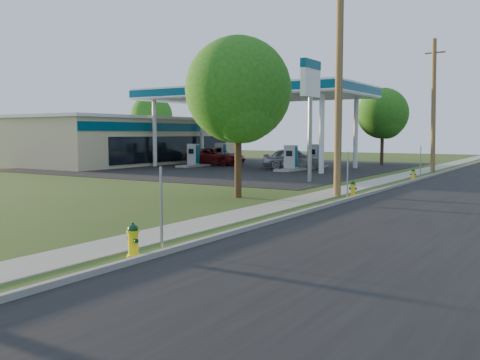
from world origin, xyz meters
name	(u,v)px	position (x,y,z in m)	size (l,w,h in m)	color
road	(413,231)	(4.50, 10.00, 0.01)	(8.00, 120.00, 0.02)	black
curb	(286,217)	(0.50, 10.00, 0.07)	(0.15, 120.00, 0.15)	gray
sidewalk	(240,215)	(-1.25, 10.00, 0.01)	(1.50, 120.00, 0.03)	gray
forecourt	(232,166)	(-16.00, 32.00, 0.01)	(26.00, 28.00, 0.02)	black
utility_pole_mid	(339,83)	(-0.60, 17.00, 4.95)	(1.40, 0.32, 9.80)	brown
utility_pole_far	(434,105)	(-0.60, 35.00, 4.80)	(1.40, 0.32, 9.50)	brown
sign_post_near	(161,210)	(0.25, 4.20, 1.00)	(0.05, 0.04, 2.00)	gray
sign_post_mid	(348,176)	(0.25, 16.00, 1.00)	(0.05, 0.04, 2.00)	gray
sign_post_far	(421,162)	(0.25, 28.20, 1.00)	(0.05, 0.04, 2.00)	gray
gas_canopy	(252,94)	(-14.00, 32.00, 5.90)	(18.18, 9.18, 6.40)	silver
fuel_pump_nw	(193,158)	(-18.50, 30.00, 0.72)	(1.20, 3.20, 1.90)	gray
fuel_pump_ne	(291,161)	(-9.50, 30.00, 0.72)	(1.20, 3.20, 1.90)	gray
fuel_pump_sw	(220,156)	(-18.50, 34.00, 0.72)	(1.20, 3.20, 1.90)	gray
fuel_pump_se	(313,159)	(-9.50, 34.00, 0.72)	(1.20, 3.20, 1.90)	gray
convenience_store	(134,140)	(-26.98, 32.00, 2.13)	(10.40, 22.40, 4.25)	tan
price_pylon	(310,85)	(-4.50, 22.50, 5.43)	(0.34, 2.04, 6.85)	gray
tree_verge	(239,94)	(-3.90, 14.10, 4.43)	(4.54, 4.54, 6.88)	#342113
tree_lot	(384,115)	(-6.08, 40.97, 4.33)	(4.43, 4.43, 6.72)	#342113
tree_back	(152,117)	(-32.86, 41.17, 4.61)	(4.72, 4.72, 7.16)	#342113
hydrant_near	(133,240)	(0.02, 3.50, 0.38)	(0.40, 0.36, 0.78)	yellow
hydrant_mid	(353,189)	(0.07, 17.15, 0.34)	(0.36, 0.32, 0.70)	yellow
hydrant_far	(413,175)	(0.18, 26.84, 0.33)	(0.35, 0.31, 0.68)	yellow
car_red	(216,157)	(-18.36, 33.11, 0.75)	(2.48, 5.38, 1.50)	maroon
car_silver	(294,158)	(-10.27, 32.08, 0.82)	(1.93, 4.81, 1.64)	#A0A2A7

